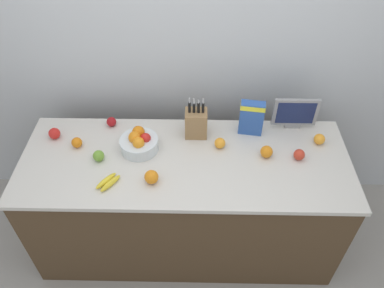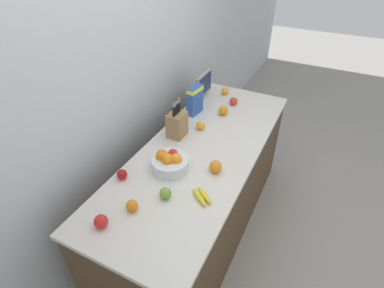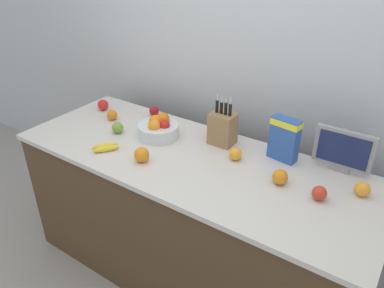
{
  "view_description": "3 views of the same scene",
  "coord_description": "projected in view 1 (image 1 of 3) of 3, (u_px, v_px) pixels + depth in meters",
  "views": [
    {
      "loc": [
        0.08,
        -1.65,
        2.62
      ],
      "look_at": [
        0.04,
        0.05,
        0.99
      ],
      "focal_mm": 35.0,
      "sensor_mm": 36.0,
      "label": 1
    },
    {
      "loc": [
        -1.6,
        -0.72,
        2.23
      ],
      "look_at": [
        -0.08,
        0.04,
        0.98
      ],
      "focal_mm": 28.0,
      "sensor_mm": 36.0,
      "label": 2
    },
    {
      "loc": [
        1.03,
        -1.49,
        2.0
      ],
      "look_at": [
        -0.02,
        0.06,
        0.95
      ],
      "focal_mm": 35.0,
      "sensor_mm": 36.0,
      "label": 3
    }
  ],
  "objects": [
    {
      "name": "fruit_bowl",
      "position": [
        139.0,
        142.0,
        2.42
      ],
      "size": [
        0.25,
        0.25,
        0.14
      ],
      "color": "silver",
      "rests_on": "counter"
    },
    {
      "name": "cereal_box",
      "position": [
        252.0,
        117.0,
        2.48
      ],
      "size": [
        0.17,
        0.09,
        0.25
      ],
      "rotation": [
        0.0,
        0.0,
        -0.14
      ],
      "color": "#2D56A8",
      "rests_on": "counter"
    },
    {
      "name": "knife_block",
      "position": [
        196.0,
        123.0,
        2.49
      ],
      "size": [
        0.15,
        0.12,
        0.31
      ],
      "color": "#937047",
      "rests_on": "counter"
    },
    {
      "name": "orange_back_center",
      "position": [
        267.0,
        152.0,
        2.38
      ],
      "size": [
        0.08,
        0.08,
        0.08
      ],
      "primitive_type": "sphere",
      "color": "orange",
      "rests_on": "counter"
    },
    {
      "name": "orange_mid_left",
      "position": [
        151.0,
        177.0,
        2.23
      ],
      "size": [
        0.08,
        0.08,
        0.08
      ],
      "primitive_type": "sphere",
      "color": "orange",
      "rests_on": "counter"
    },
    {
      "name": "apple_front",
      "position": [
        111.0,
        122.0,
        2.61
      ],
      "size": [
        0.07,
        0.07,
        0.07
      ],
      "primitive_type": "sphere",
      "color": "#A31419",
      "rests_on": "counter"
    },
    {
      "name": "apple_rear",
      "position": [
        99.0,
        156.0,
        2.36
      ],
      "size": [
        0.07,
        0.07,
        0.07
      ],
      "primitive_type": "sphere",
      "color": "#6B9E33",
      "rests_on": "counter"
    },
    {
      "name": "banana_bunch",
      "position": [
        108.0,
        182.0,
        2.23
      ],
      "size": [
        0.15,
        0.17,
        0.03
      ],
      "rotation": [
        0.0,
        0.0,
        4.14
      ],
      "color": "yellow",
      "rests_on": "counter"
    },
    {
      "name": "wall_back",
      "position": [
        187.0,
        55.0,
        2.55
      ],
      "size": [
        9.0,
        0.06,
        2.6
      ],
      "color": "silver",
      "rests_on": "ground_plane"
    },
    {
      "name": "apple_near_bananas",
      "position": [
        299.0,
        155.0,
        2.37
      ],
      "size": [
        0.07,
        0.07,
        0.07
      ],
      "primitive_type": "sphere",
      "color": "red",
      "rests_on": "counter"
    },
    {
      "name": "orange_front_center",
      "position": [
        77.0,
        143.0,
        2.45
      ],
      "size": [
        0.07,
        0.07,
        0.07
      ],
      "primitive_type": "sphere",
      "color": "orange",
      "rests_on": "counter"
    },
    {
      "name": "small_monitor",
      "position": [
        295.0,
        113.0,
        2.53
      ],
      "size": [
        0.3,
        0.03,
        0.24
      ],
      "color": "gray",
      "rests_on": "counter"
    },
    {
      "name": "orange_front_left",
      "position": [
        220.0,
        143.0,
        2.45
      ],
      "size": [
        0.07,
        0.07,
        0.07
      ],
      "primitive_type": "sphere",
      "color": "orange",
      "rests_on": "counter"
    },
    {
      "name": "apple_middle",
      "position": [
        54.0,
        133.0,
        2.51
      ],
      "size": [
        0.08,
        0.08,
        0.08
      ],
      "primitive_type": "sphere",
      "color": "red",
      "rests_on": "counter"
    },
    {
      "name": "counter",
      "position": [
        186.0,
        203.0,
        2.7
      ],
      "size": [
        2.12,
        0.79,
        0.9
      ],
      "color": "#4C3823",
      "rests_on": "ground_plane"
    },
    {
      "name": "orange_by_cereal",
      "position": [
        319.0,
        139.0,
        2.47
      ],
      "size": [
        0.07,
        0.07,
        0.07
      ],
      "primitive_type": "sphere",
      "color": "orange",
      "rests_on": "counter"
    },
    {
      "name": "ground_plane",
      "position": [
        186.0,
        237.0,
        3.01
      ],
      "size": [
        14.0,
        14.0,
        0.0
      ],
      "primitive_type": "plane",
      "color": "gray"
    }
  ]
}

